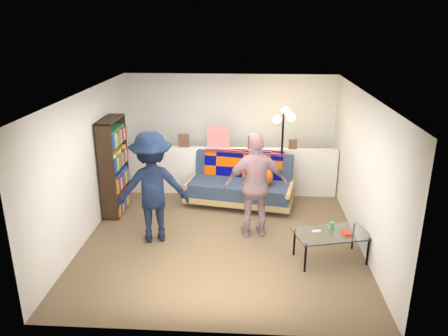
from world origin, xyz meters
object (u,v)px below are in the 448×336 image
at_px(futon_sofa, 241,184).
at_px(coffee_table, 332,235).
at_px(person_left, 152,187).
at_px(person_right, 256,186).
at_px(bookshelf, 114,169).
at_px(floor_lamp, 283,136).

height_order(futon_sofa, coffee_table, futon_sofa).
bearing_deg(futon_sofa, person_left, -131.97).
height_order(coffee_table, person_left, person_left).
distance_m(futon_sofa, person_left, 2.17).
bearing_deg(coffee_table, person_right, 146.51).
distance_m(futon_sofa, coffee_table, 2.51).
height_order(bookshelf, floor_lamp, floor_lamp).
height_order(bookshelf, person_right, bookshelf).
bearing_deg(floor_lamp, futon_sofa, -168.77).
bearing_deg(futon_sofa, floor_lamp, 11.23).
bearing_deg(coffee_table, bookshelf, 157.29).
bearing_deg(futon_sofa, bookshelf, -168.22).
bearing_deg(bookshelf, futon_sofa, 11.78).
relative_size(bookshelf, person_right, 1.00).
height_order(coffee_table, person_right, person_right).
xyz_separation_m(bookshelf, floor_lamp, (3.16, 0.65, 0.51)).
distance_m(floor_lamp, person_right, 1.63).
xyz_separation_m(coffee_table, person_right, (-1.14, 0.75, 0.47)).
xyz_separation_m(person_left, person_right, (1.67, 0.25, -0.03)).
distance_m(bookshelf, floor_lamp, 3.27).
bearing_deg(futon_sofa, coffee_table, -55.89).
height_order(coffee_table, floor_lamp, floor_lamp).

